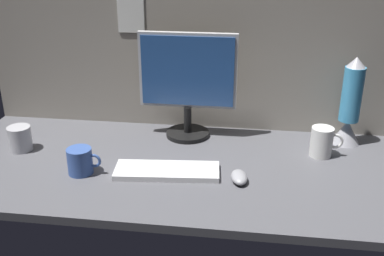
# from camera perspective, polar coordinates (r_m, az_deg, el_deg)

# --- Properties ---
(ground_plane) EXTENTS (1.80, 0.80, 0.03)m
(ground_plane) POSITION_cam_1_polar(r_m,az_deg,el_deg) (1.73, -0.88, -4.75)
(ground_plane) COLOR #515156
(cubicle_wall_back) EXTENTS (1.80, 0.06, 0.70)m
(cubicle_wall_back) POSITION_cam_1_polar(r_m,az_deg,el_deg) (1.95, 0.69, 10.00)
(cubicle_wall_back) COLOR gray
(cubicle_wall_back) RESTS_ON ground_plane
(monitor) EXTENTS (0.39, 0.18, 0.43)m
(monitor) POSITION_cam_1_polar(r_m,az_deg,el_deg) (1.86, -0.54, 5.82)
(monitor) COLOR black
(monitor) RESTS_ON ground_plane
(keyboard) EXTENTS (0.38, 0.16, 0.02)m
(keyboard) POSITION_cam_1_polar(r_m,az_deg,el_deg) (1.65, -3.11, -5.32)
(keyboard) COLOR silver
(keyboard) RESTS_ON ground_plane
(mouse) EXTENTS (0.07, 0.10, 0.03)m
(mouse) POSITION_cam_1_polar(r_m,az_deg,el_deg) (1.60, 5.85, -6.06)
(mouse) COLOR #99999E
(mouse) RESTS_ON ground_plane
(mug_ceramic_white) EXTENTS (0.12, 0.08, 0.11)m
(mug_ceramic_white) POSITION_cam_1_polar(r_m,az_deg,el_deg) (1.82, 15.78, -1.65)
(mug_ceramic_white) COLOR white
(mug_ceramic_white) RESTS_ON ground_plane
(mug_steel) EXTENTS (0.09, 0.09, 0.10)m
(mug_steel) POSITION_cam_1_polar(r_m,az_deg,el_deg) (1.92, -20.49, -1.22)
(mug_steel) COLOR #B2B2B7
(mug_steel) RESTS_ON ground_plane
(mug_ceramic_blue) EXTENTS (0.12, 0.09, 0.09)m
(mug_ceramic_blue) POSITION_cam_1_polar(r_m,az_deg,el_deg) (1.68, -13.63, -3.99)
(mug_ceramic_blue) COLOR #38569E
(mug_ceramic_blue) RESTS_ON ground_plane
(lava_lamp) EXTENTS (0.11, 0.11, 0.36)m
(lava_lamp) POSITION_cam_1_polar(r_m,az_deg,el_deg) (1.92, 18.93, 2.31)
(lava_lamp) COLOR #A5A5AD
(lava_lamp) RESTS_ON ground_plane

